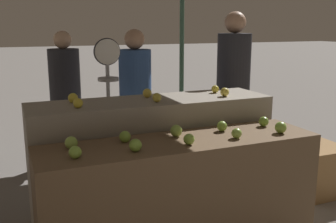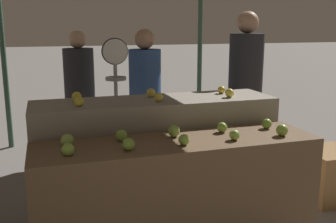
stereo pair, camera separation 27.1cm
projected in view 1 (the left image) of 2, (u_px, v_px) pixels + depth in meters
The scene contains 23 objects.
display_counter_front at pixel (181, 194), 2.92m from camera, with size 2.07×0.55×0.83m, color brown.
display_counter_back at pixel (153, 157), 3.44m from camera, with size 2.07×0.55×1.02m, color gray.
apple_front_0 at pixel (75, 152), 2.44m from camera, with size 0.08×0.08×0.08m, color #84AD3D.
apple_front_1 at pixel (135, 145), 2.57m from camera, with size 0.09×0.09×0.09m, color #7AA338.
apple_front_2 at pixel (189, 139), 2.72m from camera, with size 0.08×0.08×0.08m, color #84AD3D.
apple_front_3 at pixel (237, 133), 2.87m from camera, with size 0.08×0.08×0.08m, color #8EB247.
apple_front_4 at pixel (281, 127), 3.01m from camera, with size 0.09×0.09×0.09m, color #84AD3D.
apple_front_5 at pixel (71, 143), 2.62m from camera, with size 0.09×0.09×0.09m, color #8EB247.
apple_front_6 at pixel (125, 137), 2.77m from camera, with size 0.08×0.08×0.08m, color #7AA338.
apple_front_7 at pixel (177, 131), 2.92m from camera, with size 0.09×0.09×0.09m, color #8EB247.
apple_front_8 at pixel (222, 126), 3.07m from camera, with size 0.08×0.08×0.08m, color #84AD3D.
apple_front_9 at pixel (264, 122), 3.21m from camera, with size 0.08×0.08×0.08m, color #7AA338.
apple_back_0 at pixel (78, 103), 2.98m from camera, with size 0.08×0.08×0.08m, color gold.
apple_back_1 at pixel (157, 97), 3.22m from camera, with size 0.08×0.08×0.08m, color gold.
apple_back_2 at pixel (225, 92), 3.47m from camera, with size 0.08×0.08×0.08m, color yellow.
apple_back_3 at pixel (73, 98), 3.18m from camera, with size 0.08×0.08×0.08m, color gold.
apple_back_4 at pixel (147, 93), 3.41m from camera, with size 0.08×0.08×0.08m, color yellow.
apple_back_5 at pixel (215, 89), 3.66m from camera, with size 0.07×0.07×0.07m, color gold.
produce_scale at pixel (108, 83), 3.75m from camera, with size 0.26×0.20×1.52m.
person_vendor_at_scale at pixel (135, 94), 4.19m from camera, with size 0.44×0.44×1.60m.
person_customer_left at pixel (233, 80), 4.43m from camera, with size 0.50×0.50×1.79m.
person_customer_right at pixel (65, 89), 4.65m from camera, with size 0.47×0.47×1.58m.
wooden_crate_side at pixel (317, 169), 3.90m from camera, with size 0.48×0.48×0.48m, color #9E7547.
Camera 1 is at (-1.14, -2.47, 1.64)m, focal length 42.00 mm.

